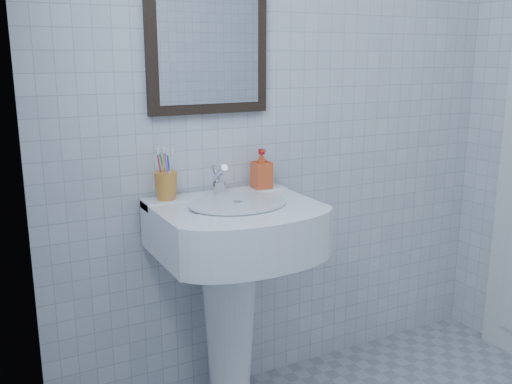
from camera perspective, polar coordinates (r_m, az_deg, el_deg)
wall_back at (r=2.50m, az=3.42°, el=8.54°), size 2.20×0.02×2.50m
wall_left at (r=0.97m, az=-15.77°, el=-0.04°), size 0.02×2.40×2.50m
washbasin at (r=2.28m, az=-2.45°, el=-8.14°), size 0.61×0.44×0.93m
faucet at (r=2.27m, az=-3.74°, el=1.01°), size 0.05×0.12×0.13m
toothbrush_cup at (r=2.22m, az=-8.98°, el=0.63°), size 0.11×0.11×0.11m
soap_dispenser at (r=2.38m, az=0.56°, el=2.35°), size 0.08×0.08×0.16m
wall_mirror at (r=2.30m, az=-4.84°, el=15.56°), size 0.50×0.04×0.62m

